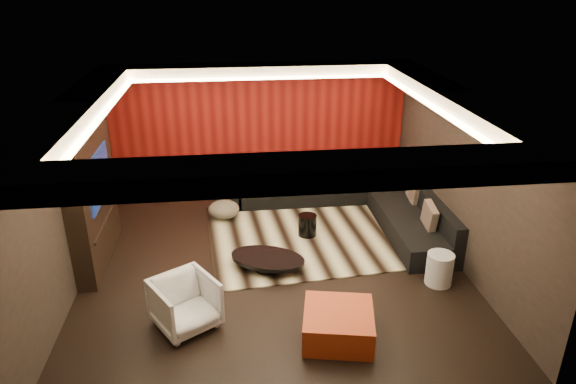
{
  "coord_description": "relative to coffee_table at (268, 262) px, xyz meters",
  "views": [
    {
      "loc": [
        -0.63,
        -7.17,
        4.44
      ],
      "look_at": [
        0.3,
        0.6,
        1.05
      ],
      "focal_mm": 32.0,
      "sensor_mm": 36.0,
      "label": 1
    }
  ],
  "objects": [
    {
      "name": "red_feature_wall",
      "position": [
        0.11,
        3.04,
        1.28
      ],
      "size": [
        5.98,
        0.05,
        2.78
      ],
      "primitive_type": "cube",
      "color": "#6B0C0A",
      "rests_on": "ground"
    },
    {
      "name": "coffee_table",
      "position": [
        0.0,
        0.0,
        0.0
      ],
      "size": [
        1.61,
        1.61,
        0.21
      ],
      "primitive_type": "cylinder",
      "rotation": [
        0.0,
        0.0,
        -0.42
      ],
      "color": "black",
      "rests_on": "rug"
    },
    {
      "name": "tv_screen",
      "position": [
        -2.58,
        0.67,
        1.33
      ],
      "size": [
        0.04,
        1.3,
        0.8
      ],
      "primitive_type": "cube",
      "color": "black",
      "rests_on": "ground"
    },
    {
      "name": "soffit_left",
      "position": [
        -2.59,
        0.07,
        2.57
      ],
      "size": [
        0.6,
        4.8,
        0.22
      ],
      "primitive_type": "cube",
      "color": "silver",
      "rests_on": "ground"
    },
    {
      "name": "tv_shelf",
      "position": [
        -2.58,
        0.67,
        0.58
      ],
      "size": [
        0.04,
        1.6,
        0.04
      ],
      "primitive_type": "cube",
      "color": "black",
      "rests_on": "ground"
    },
    {
      "name": "wall_right",
      "position": [
        3.12,
        0.07,
        1.28
      ],
      "size": [
        0.02,
        6.0,
        2.8
      ],
      "primitive_type": "cube",
      "color": "black",
      "rests_on": "ground"
    },
    {
      "name": "white_side_table",
      "position": [
        2.57,
        -0.72,
        0.13
      ],
      "size": [
        0.48,
        0.48,
        0.51
      ],
      "primitive_type": "cylinder",
      "rotation": [
        0.0,
        0.0,
        0.2
      ],
      "color": "silver",
      "rests_on": "floor"
    },
    {
      "name": "throw_pillows",
      "position": [
        2.75,
        1.4,
        0.5
      ],
      "size": [
        0.57,
        2.44,
        0.5
      ],
      "color": "#C6A991",
      "rests_on": "sectional_sofa"
    },
    {
      "name": "drum_stool",
      "position": [
        0.8,
        1.04,
        0.09
      ],
      "size": [
        0.42,
        0.42,
        0.39
      ],
      "primitive_type": "cylinder",
      "rotation": [
        0.0,
        0.0,
        -0.31
      ],
      "color": "black",
      "rests_on": "rug"
    },
    {
      "name": "soffit_back",
      "position": [
        0.11,
        2.77,
        2.57
      ],
      "size": [
        6.0,
        0.6,
        0.22
      ],
      "primitive_type": "cube",
      "color": "silver",
      "rests_on": "ground"
    },
    {
      "name": "tv_surround",
      "position": [
        -2.74,
        0.67,
        0.98
      ],
      "size": [
        0.3,
        2.0,
        2.2
      ],
      "primitive_type": "cube",
      "color": "black",
      "rests_on": "ground"
    },
    {
      "name": "cove_right",
      "position": [
        2.47,
        0.07,
        2.48
      ],
      "size": [
        0.08,
        4.8,
        0.04
      ],
      "primitive_type": "cube",
      "color": "#FFD899",
      "rests_on": "ground"
    },
    {
      "name": "soffit_right",
      "position": [
        2.81,
        0.07,
        2.57
      ],
      "size": [
        0.6,
        4.8,
        0.22
      ],
      "primitive_type": "cube",
      "color": "silver",
      "rests_on": "ground"
    },
    {
      "name": "floor",
      "position": [
        0.11,
        0.07,
        -0.13
      ],
      "size": [
        6.0,
        6.0,
        0.02
      ],
      "primitive_type": "cube",
      "color": "black",
      "rests_on": "ground"
    },
    {
      "name": "rug",
      "position": [
        1.05,
        1.09,
        -0.11
      ],
      "size": [
        4.25,
        3.34,
        0.02
      ],
      "primitive_type": "cube",
      "rotation": [
        0.0,
        0.0,
        0.09
      ],
      "color": "beige",
      "rests_on": "floor"
    },
    {
      "name": "cove_left",
      "position": [
        -2.25,
        0.07,
        2.48
      ],
      "size": [
        0.08,
        4.8,
        0.04
      ],
      "primitive_type": "cube",
      "color": "#FFD899",
      "rests_on": "ground"
    },
    {
      "name": "wall_back",
      "position": [
        0.11,
        3.08,
        1.28
      ],
      "size": [
        6.0,
        0.02,
        2.8
      ],
      "primitive_type": "cube",
      "color": "black",
      "rests_on": "ground"
    },
    {
      "name": "ceiling",
      "position": [
        0.11,
        0.07,
        2.69
      ],
      "size": [
        6.0,
        6.0,
        0.02
      ],
      "primitive_type": "cube",
      "color": "silver",
      "rests_on": "ground"
    },
    {
      "name": "cove_back",
      "position": [
        0.11,
        2.43,
        2.48
      ],
      "size": [
        4.8,
        0.08,
        0.04
      ],
      "primitive_type": "cube",
      "color": "#FFD899",
      "rests_on": "ground"
    },
    {
      "name": "orange_ottoman",
      "position": [
        0.78,
        -1.77,
        0.08
      ],
      "size": [
        1.06,
        1.06,
        0.4
      ],
      "primitive_type": "cube",
      "rotation": [
        0.0,
        0.0,
        -0.2
      ],
      "color": "#A83615",
      "rests_on": "floor"
    },
    {
      "name": "wall_left",
      "position": [
        -2.9,
        0.07,
        1.28
      ],
      "size": [
        0.02,
        6.0,
        2.8
      ],
      "primitive_type": "cube",
      "color": "black",
      "rests_on": "ground"
    },
    {
      "name": "soffit_front",
      "position": [
        0.11,
        -2.63,
        2.57
      ],
      "size": [
        6.0,
        0.6,
        0.22
      ],
      "primitive_type": "cube",
      "color": "silver",
      "rests_on": "ground"
    },
    {
      "name": "striped_pouf",
      "position": [
        -0.69,
        1.95,
        0.06
      ],
      "size": [
        0.74,
        0.74,
        0.33
      ],
      "primitive_type": "ellipsoid",
      "rotation": [
        0.0,
        0.0,
        0.28
      ],
      "color": "#B8AA8F",
      "rests_on": "rug"
    },
    {
      "name": "armchair",
      "position": [
        -1.21,
        -1.3,
        0.23
      ],
      "size": [
        1.06,
        1.07,
        0.71
      ],
      "primitive_type": "imported",
      "rotation": [
        0.0,
        0.0,
        0.55
      ],
      "color": "silver",
      "rests_on": "floor"
    },
    {
      "name": "sectional_sofa",
      "position": [
        1.84,
        1.93,
        0.14
      ],
      "size": [
        3.65,
        3.5,
        0.75
      ],
      "color": "black",
      "rests_on": "floor"
    },
    {
      "name": "cove_front",
      "position": [
        0.11,
        -2.29,
        2.48
      ],
      "size": [
        4.8,
        0.08,
        0.04
      ],
      "primitive_type": "cube",
      "color": "#FFD899",
      "rests_on": "ground"
    }
  ]
}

